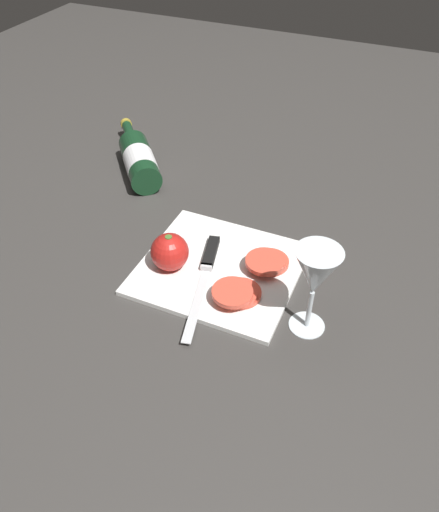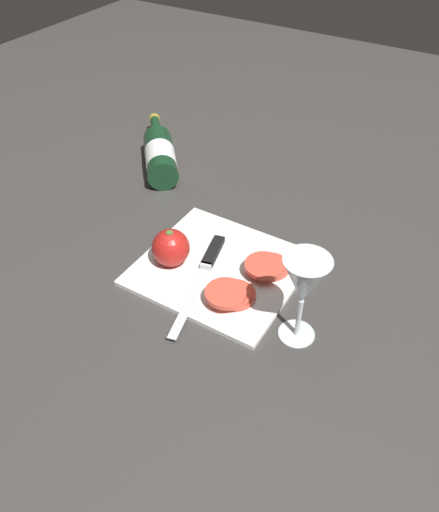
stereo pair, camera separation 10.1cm
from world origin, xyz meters
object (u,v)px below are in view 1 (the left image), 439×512
tomato_slice_stack_far (237,293)px  tomato_slice_stack_near (267,262)px  wine_glass (315,275)px  whole_tomato (170,252)px  wine_bottle (139,160)px  knife (208,262)px

tomato_slice_stack_far → tomato_slice_stack_near: bearing=-102.8°
wine_glass → whole_tomato: wine_glass is taller
wine_glass → wine_bottle: bearing=-31.4°
whole_tomato → knife: bearing=-151.3°
whole_tomato → knife: whole_tomato is taller
knife → whole_tomato: bearing=-75.0°
knife → tomato_slice_stack_far: bearing=40.0°
wine_bottle → tomato_slice_stack_near: 0.49m
tomato_slice_stack_near → wine_glass: bearing=136.6°
knife → tomato_slice_stack_far: size_ratio=2.82×
tomato_slice_stack_near → tomato_slice_stack_far: same height
tomato_slice_stack_near → wine_bottle: bearing=-27.4°
whole_tomato → tomato_slice_stack_far: size_ratio=0.78×
wine_bottle → tomato_slice_stack_far: 0.53m
wine_bottle → wine_glass: size_ratio=1.55×
wine_bottle → knife: bearing=140.2°
wine_glass → tomato_slice_stack_near: wine_glass is taller
wine_bottle → tomato_slice_stack_near: (-0.43, 0.23, -0.01)m
wine_bottle → wine_glass: bearing=148.6°
wine_bottle → tomato_slice_stack_near: bearing=152.6°
knife → tomato_slice_stack_near: size_ratio=2.77×
knife → wine_glass: bearing=59.3°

